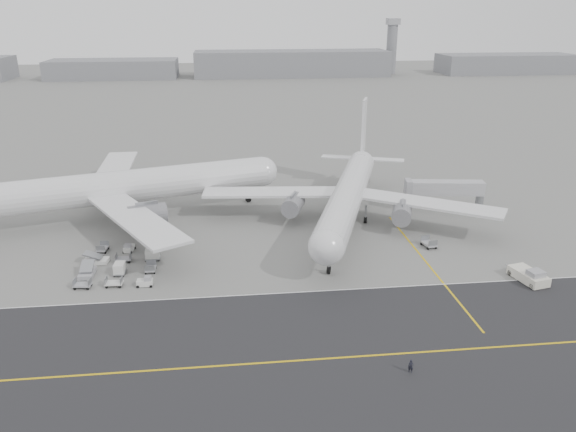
{
  "coord_description": "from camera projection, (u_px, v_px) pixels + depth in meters",
  "views": [
    {
      "loc": [
        0.01,
        -70.03,
        36.51
      ],
      "look_at": [
        9.43,
        12.0,
        5.93
      ],
      "focal_mm": 35.0,
      "sensor_mm": 36.0,
      "label": 1
    }
  ],
  "objects": [
    {
      "name": "airliner_a",
      "position": [
        122.0,
        187.0,
        102.1
      ],
      "size": [
        59.24,
        57.98,
        20.93
      ],
      "rotation": [
        0.0,
        0.0,
        1.84
      ],
      "color": "silver",
      "rests_on": "ground"
    },
    {
      "name": "stray_dolly",
      "position": [
        428.0,
        247.0,
        91.48
      ],
      "size": [
        2.15,
        2.98,
        1.66
      ],
      "primitive_type": null,
      "rotation": [
        0.0,
        0.0,
        0.19
      ],
      "color": "silver",
      "rests_on": "ground"
    },
    {
      "name": "taxiway",
      "position": [
        279.0,
        362.0,
        61.7
      ],
      "size": [
        220.0,
        59.0,
        0.03
      ],
      "color": "#27282A",
      "rests_on": "ground"
    },
    {
      "name": "pushback_tug",
      "position": [
        529.0,
        276.0,
        79.62
      ],
      "size": [
        3.98,
        7.79,
        2.19
      ],
      "rotation": [
        0.0,
        0.0,
        0.22
      ],
      "color": "silver",
      "rests_on": "ground"
    },
    {
      "name": "airliner_b",
      "position": [
        349.0,
        194.0,
        100.24
      ],
      "size": [
        51.43,
        52.37,
        18.83
      ],
      "rotation": [
        0.0,
        0.0,
        -0.34
      ],
      "color": "silver",
      "rests_on": "ground"
    },
    {
      "name": "jet_bridge",
      "position": [
        446.0,
        189.0,
        106.97
      ],
      "size": [
        15.87,
        5.03,
        5.92
      ],
      "rotation": [
        0.0,
        0.0,
        -0.14
      ],
      "color": "gray",
      "rests_on": "ground"
    },
    {
      "name": "control_tower",
      "position": [
        392.0,
        45.0,
        329.86
      ],
      "size": [
        7.0,
        7.0,
        31.25
      ],
      "color": "gray",
      "rests_on": "ground"
    },
    {
      "name": "horizon_buildings",
      "position": [
        274.0,
        76.0,
        323.35
      ],
      "size": [
        520.0,
        28.0,
        28.0
      ],
      "primitive_type": null,
      "color": "gray",
      "rests_on": "ground"
    },
    {
      "name": "gse_cluster",
      "position": [
        123.0,
        267.0,
        84.28
      ],
      "size": [
        17.2,
        20.61,
        1.81
      ],
      "primitive_type": null,
      "rotation": [
        0.0,
        0.0,
        -0.06
      ],
      "color": "#A0A0A5",
      "rests_on": "ground"
    },
    {
      "name": "ground",
      "position": [
        230.0,
        288.0,
        77.92
      ],
      "size": [
        700.0,
        700.0,
        0.0
      ],
      "primitive_type": "plane",
      "color": "gray",
      "rests_on": "ground"
    },
    {
      "name": "ground_crew_a",
      "position": [
        411.0,
        366.0,
        59.64
      ],
      "size": [
        0.67,
        0.57,
        1.55
      ],
      "primitive_type": "imported",
      "rotation": [
        0.0,
        0.0,
        -0.41
      ],
      "color": "black",
      "rests_on": "ground"
    }
  ]
}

